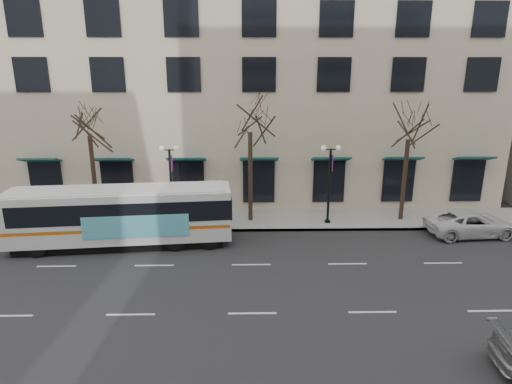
{
  "coord_description": "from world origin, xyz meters",
  "views": [
    {
      "loc": [
        -0.13,
        -17.9,
        9.68
      ],
      "look_at": [
        0.24,
        1.99,
        4.0
      ],
      "focal_mm": 30.0,
      "sensor_mm": 36.0,
      "label": 1
    }
  ],
  "objects_px": {
    "lamp_post_left": "(171,181)",
    "white_pickup": "(471,224)",
    "tree_far_left": "(88,120)",
    "lamp_post_right": "(329,181)",
    "city_bus": "(122,215)",
    "tree_far_right": "(410,124)",
    "tree_far_mid": "(250,117)"
  },
  "relations": [
    {
      "from": "lamp_post_left",
      "to": "white_pickup",
      "type": "bearing_deg",
      "value": -6.22
    },
    {
      "from": "tree_far_left",
      "to": "lamp_post_left",
      "type": "bearing_deg",
      "value": -6.83
    },
    {
      "from": "tree_far_left",
      "to": "lamp_post_right",
      "type": "bearing_deg",
      "value": -2.29
    },
    {
      "from": "city_bus",
      "to": "lamp_post_right",
      "type": "bearing_deg",
      "value": 8.81
    },
    {
      "from": "tree_far_left",
      "to": "city_bus",
      "type": "xyz_separation_m",
      "value": [
        2.75,
        -3.75,
        -4.87
      ]
    },
    {
      "from": "tree_far_right",
      "to": "lamp_post_left",
      "type": "bearing_deg",
      "value": -177.71
    },
    {
      "from": "tree_far_right",
      "to": "lamp_post_left",
      "type": "xyz_separation_m",
      "value": [
        -14.99,
        -0.6,
        -3.48
      ]
    },
    {
      "from": "tree_far_left",
      "to": "lamp_post_left",
      "type": "xyz_separation_m",
      "value": [
        5.01,
        -0.6,
        -3.75
      ]
    },
    {
      "from": "lamp_post_left",
      "to": "white_pickup",
      "type": "height_order",
      "value": "lamp_post_left"
    },
    {
      "from": "tree_far_mid",
      "to": "city_bus",
      "type": "relative_size",
      "value": 0.68
    },
    {
      "from": "tree_far_right",
      "to": "white_pickup",
      "type": "height_order",
      "value": "tree_far_right"
    },
    {
      "from": "city_bus",
      "to": "white_pickup",
      "type": "bearing_deg",
      "value": -2.4
    },
    {
      "from": "lamp_post_left",
      "to": "lamp_post_right",
      "type": "bearing_deg",
      "value": 0.0
    },
    {
      "from": "tree_far_mid",
      "to": "tree_far_left",
      "type": "bearing_deg",
      "value": -180.0
    },
    {
      "from": "tree_far_left",
      "to": "lamp_post_left",
      "type": "relative_size",
      "value": 1.6
    },
    {
      "from": "lamp_post_left",
      "to": "white_pickup",
      "type": "relative_size",
      "value": 0.98
    },
    {
      "from": "tree_far_right",
      "to": "lamp_post_right",
      "type": "relative_size",
      "value": 1.55
    },
    {
      "from": "tree_far_right",
      "to": "lamp_post_left",
      "type": "relative_size",
      "value": 1.55
    },
    {
      "from": "tree_far_left",
      "to": "white_pickup",
      "type": "distance_m",
      "value": 24.24
    },
    {
      "from": "lamp_post_right",
      "to": "tree_far_left",
      "type": "bearing_deg",
      "value": 177.71
    },
    {
      "from": "lamp_post_left",
      "to": "lamp_post_right",
      "type": "xyz_separation_m",
      "value": [
        10.0,
        0.0,
        0.0
      ]
    },
    {
      "from": "tree_far_right",
      "to": "lamp_post_right",
      "type": "distance_m",
      "value": 6.11
    },
    {
      "from": "tree_far_right",
      "to": "tree_far_mid",
      "type": "bearing_deg",
      "value": 180.0
    },
    {
      "from": "lamp_post_left",
      "to": "lamp_post_right",
      "type": "height_order",
      "value": "same"
    },
    {
      "from": "tree_far_mid",
      "to": "white_pickup",
      "type": "height_order",
      "value": "tree_far_mid"
    },
    {
      "from": "tree_far_mid",
      "to": "white_pickup",
      "type": "relative_size",
      "value": 1.61
    },
    {
      "from": "tree_far_left",
      "to": "white_pickup",
      "type": "xyz_separation_m",
      "value": [
        23.35,
        -2.6,
        -5.96
      ]
    },
    {
      "from": "tree_far_mid",
      "to": "lamp_post_left",
      "type": "relative_size",
      "value": 1.64
    },
    {
      "from": "lamp_post_left",
      "to": "tree_far_right",
      "type": "bearing_deg",
      "value": 2.29
    },
    {
      "from": "lamp_post_right",
      "to": "city_bus",
      "type": "bearing_deg",
      "value": -165.6
    },
    {
      "from": "city_bus",
      "to": "white_pickup",
      "type": "distance_m",
      "value": 20.66
    },
    {
      "from": "tree_far_left",
      "to": "white_pickup",
      "type": "relative_size",
      "value": 1.57
    }
  ]
}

